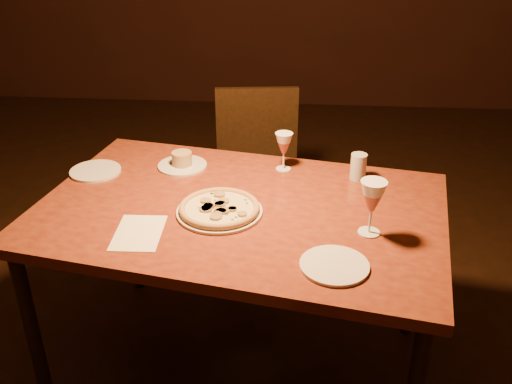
{
  "coord_description": "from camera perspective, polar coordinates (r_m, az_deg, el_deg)",
  "views": [
    {
      "loc": [
        0.41,
        -1.99,
        1.9
      ],
      "look_at": [
        0.26,
        -0.05,
        0.87
      ],
      "focal_mm": 40.0,
      "sensor_mm": 36.0,
      "label": 1
    }
  ],
  "objects": [
    {
      "name": "pizza_plate",
      "position": [
        2.14,
        -3.68,
        -1.67
      ],
      "size": [
        0.32,
        0.32,
        0.04
      ],
      "color": "silver",
      "rests_on": "dining_table"
    },
    {
      "name": "ramekin_saucer",
      "position": [
        2.52,
        -7.4,
        2.99
      ],
      "size": [
        0.21,
        0.21,
        0.07
      ],
      "color": "silver",
      "rests_on": "dining_table"
    },
    {
      "name": "water_tumbler",
      "position": [
        2.41,
        10.2,
        2.51
      ],
      "size": [
        0.07,
        0.07,
        0.11
      ],
      "primitive_type": "cylinder",
      "color": "silver",
      "rests_on": "dining_table"
    },
    {
      "name": "dining_table",
      "position": [
        2.22,
        -1.63,
        -3.11
      ],
      "size": [
        1.7,
        1.26,
        0.83
      ],
      "rotation": [
        0.0,
        0.0,
        -0.18
      ],
      "color": "brown",
      "rests_on": "floor"
    },
    {
      "name": "menu_card",
      "position": [
        2.06,
        -11.66,
        -4.0
      ],
      "size": [
        0.17,
        0.25,
        0.0
      ],
      "primitive_type": "cube",
      "rotation": [
        0.0,
        0.0,
        0.04
      ],
      "color": "white",
      "rests_on": "dining_table"
    },
    {
      "name": "side_plate_left",
      "position": [
        2.55,
        -15.76,
        2.04
      ],
      "size": [
        0.22,
        0.22,
        0.01
      ],
      "primitive_type": "cylinder",
      "color": "silver",
      "rests_on": "dining_table"
    },
    {
      "name": "chair_far",
      "position": [
        3.17,
        0.19,
        2.49
      ],
      "size": [
        0.51,
        0.51,
        0.95
      ],
      "rotation": [
        0.0,
        0.0,
        0.12
      ],
      "color": "black",
      "rests_on": "floor"
    },
    {
      "name": "wine_glass_right",
      "position": [
        2.01,
        11.47,
        -1.55
      ],
      "size": [
        0.09,
        0.09,
        0.2
      ],
      "primitive_type": null,
      "color": "#AC5648",
      "rests_on": "dining_table"
    },
    {
      "name": "wine_glass_far",
      "position": [
        2.45,
        2.79,
        4.07
      ],
      "size": [
        0.08,
        0.08,
        0.17
      ],
      "primitive_type": null,
      "color": "#AC5648",
      "rests_on": "dining_table"
    },
    {
      "name": "side_plate_near",
      "position": [
        1.87,
        7.85,
        -7.28
      ],
      "size": [
        0.23,
        0.23,
        0.01
      ],
      "primitive_type": "cylinder",
      "color": "silver",
      "rests_on": "dining_table"
    },
    {
      "name": "floor",
      "position": [
        2.78,
        -5.35,
        -15.24
      ],
      "size": [
        7.0,
        7.0,
        0.0
      ],
      "primitive_type": "plane",
      "color": "black",
      "rests_on": "ground"
    }
  ]
}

